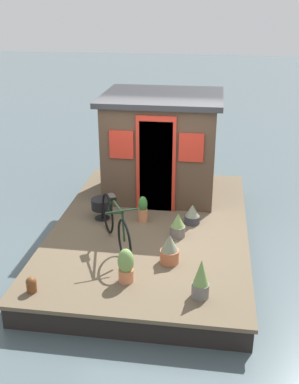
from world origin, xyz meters
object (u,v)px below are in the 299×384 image
potted_plant_fern (192,214)px  charcoal_grill (102,205)px  potted_plant_sage (178,226)px  potted_plant_mint (143,209)px  potted_plant_succulent (126,265)px  mooring_bollard (31,284)px  houseboat_cabin (162,145)px  potted_plant_rosemary (201,280)px  bicycle (116,224)px  potted_plant_thyme (170,250)px

potted_plant_fern → charcoal_grill: bearing=91.5°
potted_plant_sage → potted_plant_mint: (0.48, 0.66, 0.03)m
potted_plant_succulent → mooring_bollard: 1.30m
potted_plant_mint → houseboat_cabin: bearing=-6.6°
potted_plant_rosemary → potted_plant_succulent: size_ratio=1.10×
potted_plant_succulent → mooring_bollard: bearing=109.6°
bicycle → potted_plant_mint: bearing=-17.4°
houseboat_cabin → potted_plant_mint: (-1.40, 0.16, -0.77)m
potted_plant_mint → potted_plant_succulent: bearing=-178.2°
houseboat_cabin → potted_plant_mint: 1.61m
potted_plant_fern → potted_plant_succulent: potted_plant_succulent is taller
potted_plant_thyme → potted_plant_rosemary: bearing=-148.4°
houseboat_cabin → mooring_bollard: bearing=160.6°
bicycle → potted_plant_succulent: size_ratio=3.01×
bicycle → mooring_bollard: 1.68m
bicycle → potted_plant_thyme: 1.00m
houseboat_cabin → bicycle: bearing=169.0°
potted_plant_sage → mooring_bollard: size_ratio=1.83×
houseboat_cabin → bicycle: size_ratio=1.49×
potted_plant_mint → charcoal_grill: potted_plant_mint is taller
potted_plant_succulent → potted_plant_mint: bearing=1.8°
bicycle → potted_plant_mint: 0.99m
potted_plant_rosemary → potted_plant_succulent: bearing=78.0°
houseboat_cabin → potted_plant_thyme: size_ratio=4.97×
potted_plant_succulent → bicycle: bearing=19.9°
potted_plant_succulent → potted_plant_mint: size_ratio=1.07×
potted_plant_thyme → bicycle: bearing=66.7°
bicycle → mooring_bollard: bicycle is taller
potted_plant_mint → charcoal_grill: (0.00, 0.74, 0.04)m
bicycle → charcoal_grill: bicycle is taller
potted_plant_thyme → charcoal_grill: 1.89m
houseboat_cabin → potted_plant_mint: size_ratio=4.80×
potted_plant_fern → bicycle: bearing=129.9°
bicycle → potted_plant_sage: size_ratio=3.67×
potted_plant_rosemary → potted_plant_mint: size_ratio=1.18×
bicycle → potted_plant_thyme: (-0.39, -0.90, -0.16)m
charcoal_grill → potted_plant_mint: bearing=-90.0°
potted_plant_sage → mooring_bollard: potted_plant_sage is taller
potted_plant_thyme → potted_plant_succulent: (-0.59, 0.55, 0.04)m
houseboat_cabin → charcoal_grill: size_ratio=5.99×
houseboat_cabin → potted_plant_thyme: houseboat_cabin is taller
bicycle → potted_plant_sage: bicycle is taller
houseboat_cabin → potted_plant_fern: (-1.36, -0.71, -0.84)m
potted_plant_succulent → potted_plant_sage: bearing=-23.0°
potted_plant_succulent → charcoal_grill: 2.07m
potted_plant_thyme → mooring_bollard: (-1.02, 1.77, -0.10)m
charcoal_grill → houseboat_cabin: bearing=-32.8°
houseboat_cabin → potted_plant_succulent: size_ratio=4.47×
potted_plant_thyme → potted_plant_sage: size_ratio=1.10×
houseboat_cabin → potted_plant_succulent: 3.39m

